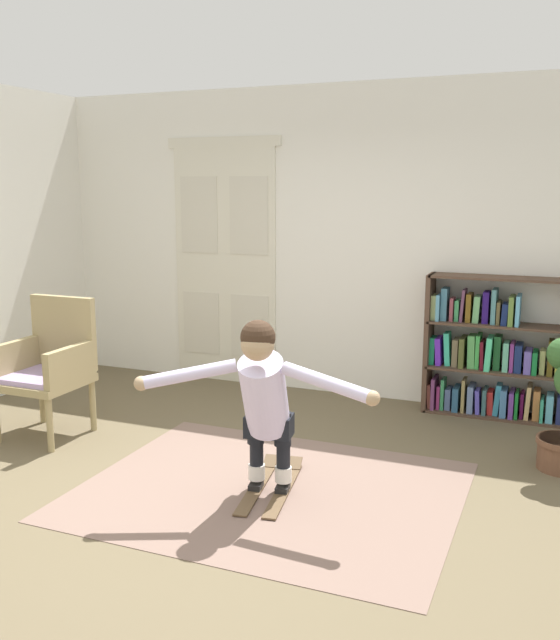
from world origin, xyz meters
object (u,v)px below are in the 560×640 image
Objects in this scene: bookshelf at (503,358)px; person_skier at (264,393)px; wicker_chair at (49,364)px; skis_pair at (271,486)px.

bookshelf is 0.96× the size of person_skier.
person_skier is at bearing -13.52° from wicker_chair.
bookshelf is at bearing 28.71° from wicker_chair.
person_skier is at bearing -117.86° from bookshelf.
person_skier is (0.03, -0.19, 0.69)m from skis_pair.
wicker_chair is at bearing 166.48° from person_skier.
person_skier is (-1.23, -2.32, 0.19)m from bookshelf.
wicker_chair is 2.15m from person_skier.
bookshelf is 1.29× the size of wicker_chair.
wicker_chair reaches higher than skis_pair.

